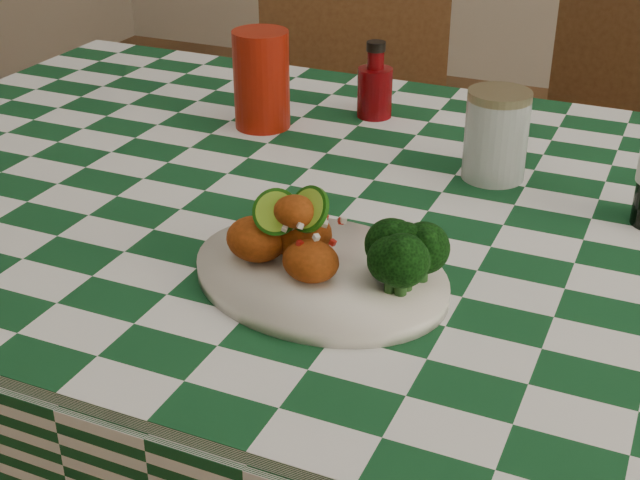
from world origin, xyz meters
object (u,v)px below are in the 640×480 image
at_px(dining_table, 352,421).
at_px(red_tumbler, 262,80).
at_px(plate, 320,275).
at_px(ketchup_bottle, 375,80).
at_px(fried_chicken_pile, 299,230).
at_px(mason_jar, 496,135).
at_px(wooden_chair_right, 601,205).
at_px(wooden_chair_left, 349,164).

bearing_deg(dining_table, red_tumbler, 141.54).
bearing_deg(plate, ketchup_bottle, 104.34).
height_order(dining_table, plate, plate).
bearing_deg(fried_chicken_pile, ketchup_bottle, 101.68).
xyz_separation_m(plate, red_tumbler, (-0.29, 0.42, 0.07)).
xyz_separation_m(plate, mason_jar, (0.11, 0.37, 0.06)).
relative_size(mason_jar, wooden_chair_right, 0.13).
xyz_separation_m(dining_table, ketchup_bottle, (-0.09, 0.31, 0.46)).
xyz_separation_m(fried_chicken_pile, red_tumbler, (-0.26, 0.42, 0.02)).
bearing_deg(wooden_chair_left, fried_chicken_pile, -90.95).
xyz_separation_m(fried_chicken_pile, mason_jar, (0.14, 0.37, 0.00)).
relative_size(wooden_chair_left, wooden_chair_right, 1.01).
bearing_deg(wooden_chair_right, wooden_chair_left, -164.42).
height_order(wooden_chair_left, wooden_chair_right, wooden_chair_left).
height_order(dining_table, fried_chicken_pile, fried_chicken_pile).
height_order(plate, wooden_chair_left, wooden_chair_left).
bearing_deg(red_tumbler, mason_jar, -7.25).
height_order(red_tumbler, wooden_chair_left, wooden_chair_left).
xyz_separation_m(dining_table, wooden_chair_right, (0.26, 0.76, 0.10)).
height_order(dining_table, wooden_chair_left, wooden_chair_left).
distance_m(ketchup_bottle, mason_jar, 0.30).
distance_m(dining_table, wooden_chair_left, 0.81).
distance_m(dining_table, red_tumbler, 0.57).
distance_m(fried_chicken_pile, wooden_chair_left, 1.08).
bearing_deg(wooden_chair_right, red_tumbler, -118.77).
bearing_deg(plate, wooden_chair_left, 110.08).
bearing_deg(plate, wooden_chair_right, 77.55).
distance_m(ketchup_bottle, wooden_chair_right, 0.67).
bearing_deg(fried_chicken_pile, plate, -0.00).
bearing_deg(plate, dining_table, 101.07).
bearing_deg(mason_jar, plate, -106.23).
bearing_deg(ketchup_bottle, wooden_chair_right, 51.22).
relative_size(mason_jar, wooden_chair_left, 0.13).
bearing_deg(mason_jar, red_tumbler, 172.75).
distance_m(plate, ketchup_bottle, 0.56).
xyz_separation_m(red_tumbler, wooden_chair_right, (0.51, 0.56, -0.38)).
bearing_deg(fried_chicken_pile, wooden_chair_right, 76.09).
distance_m(fried_chicken_pile, wooden_chair_right, 1.08).
distance_m(plate, red_tumbler, 0.52).
bearing_deg(ketchup_bottle, red_tumbler, -141.89).
height_order(fried_chicken_pile, wooden_chair_right, wooden_chair_right).
height_order(red_tumbler, wooden_chair_right, wooden_chair_right).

